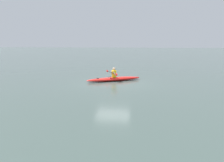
{
  "coord_description": "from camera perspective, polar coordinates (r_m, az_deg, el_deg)",
  "views": [
    {
      "loc": [
        -1.65,
        16.05,
        3.11
      ],
      "look_at": [
        -0.45,
        4.82,
        1.03
      ],
      "focal_mm": 35.85,
      "sensor_mm": 36.0,
      "label": 1
    }
  ],
  "objects": [
    {
      "name": "ground_plane",
      "position": [
        16.43,
        0.24,
        -0.5
      ],
      "size": [
        160.0,
        160.0,
        0.0
      ],
      "primitive_type": "plane",
      "color": "#384742"
    },
    {
      "name": "kayaker",
      "position": [
        17.17,
        0.46,
        2.02
      ],
      "size": [
        1.12,
        2.18,
        0.75
      ],
      "color": "yellow",
      "rests_on": "kayak"
    },
    {
      "name": "kayak",
      "position": [
        17.25,
        0.53,
        0.5
      ],
      "size": [
        4.21,
        2.56,
        0.28
      ],
      "color": "red",
      "rests_on": "ground"
    }
  ]
}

